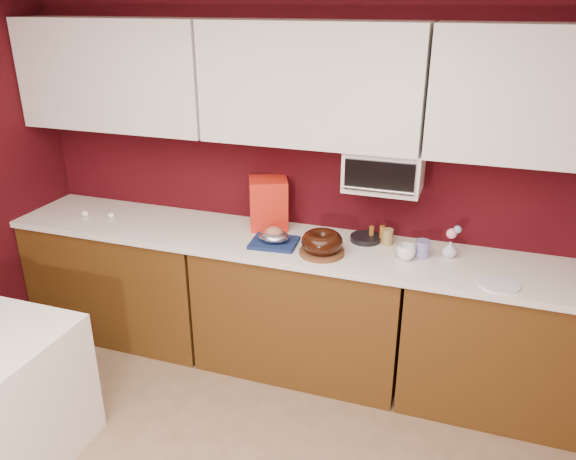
# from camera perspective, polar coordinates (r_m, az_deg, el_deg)

# --- Properties ---
(wall_back) EXTENTS (4.00, 0.02, 2.50)m
(wall_back) POSITION_cam_1_polar(r_m,az_deg,el_deg) (3.65, 3.02, 5.56)
(wall_back) COLOR #3D080D
(wall_back) RESTS_ON floor
(base_cabinet_left) EXTENTS (1.31, 0.58, 0.86)m
(base_cabinet_left) POSITION_cam_1_polar(r_m,az_deg,el_deg) (4.25, -16.03, -4.71)
(base_cabinet_left) COLOR #523210
(base_cabinet_left) RESTS_ON floor
(base_cabinet_center) EXTENTS (1.31, 0.58, 0.86)m
(base_cabinet_center) POSITION_cam_1_polar(r_m,az_deg,el_deg) (3.71, 1.41, -7.99)
(base_cabinet_center) COLOR #523210
(base_cabinet_center) RESTS_ON floor
(base_cabinet_right) EXTENTS (1.31, 0.58, 0.86)m
(base_cabinet_right) POSITION_cam_1_polar(r_m,az_deg,el_deg) (3.61, 22.43, -10.90)
(base_cabinet_right) COLOR #523210
(base_cabinet_right) RESTS_ON floor
(countertop) EXTENTS (4.00, 0.62, 0.04)m
(countertop) POSITION_cam_1_polar(r_m,az_deg,el_deg) (3.50, 1.48, -1.64)
(countertop) COLOR white
(countertop) RESTS_ON base_cabinet_center
(upper_cabinet_left) EXTENTS (1.31, 0.33, 0.70)m
(upper_cabinet_left) POSITION_cam_1_polar(r_m,az_deg,el_deg) (3.96, -17.09, 14.85)
(upper_cabinet_left) COLOR white
(upper_cabinet_left) RESTS_ON wall_back
(upper_cabinet_center) EXTENTS (1.31, 0.33, 0.70)m
(upper_cabinet_center) POSITION_cam_1_polar(r_m,az_deg,el_deg) (3.37, 2.42, 14.58)
(upper_cabinet_center) COLOR white
(upper_cabinet_center) RESTS_ON wall_back
(upper_cabinet_right) EXTENTS (1.31, 0.33, 0.70)m
(upper_cabinet_right) POSITION_cam_1_polar(r_m,az_deg,el_deg) (3.25, 26.10, 12.09)
(upper_cabinet_right) COLOR white
(upper_cabinet_right) RESTS_ON wall_back
(toaster_oven) EXTENTS (0.45, 0.30, 0.25)m
(toaster_oven) POSITION_cam_1_polar(r_m,az_deg,el_deg) (3.39, 9.74, 6.10)
(toaster_oven) COLOR white
(toaster_oven) RESTS_ON upper_cabinet_center
(toaster_oven_door) EXTENTS (0.40, 0.02, 0.18)m
(toaster_oven_door) POSITION_cam_1_polar(r_m,az_deg,el_deg) (3.24, 9.25, 5.35)
(toaster_oven_door) COLOR black
(toaster_oven_door) RESTS_ON toaster_oven
(toaster_oven_handle) EXTENTS (0.42, 0.02, 0.02)m
(toaster_oven_handle) POSITION_cam_1_polar(r_m,az_deg,el_deg) (3.25, 9.12, 4.02)
(toaster_oven_handle) COLOR silver
(toaster_oven_handle) RESTS_ON toaster_oven
(cake_base) EXTENTS (0.34, 0.34, 0.03)m
(cake_base) POSITION_cam_1_polar(r_m,az_deg,el_deg) (3.35, 3.45, -2.24)
(cake_base) COLOR brown
(cake_base) RESTS_ON countertop
(bundt_cake) EXTENTS (0.31, 0.31, 0.10)m
(bundt_cake) POSITION_cam_1_polar(r_m,az_deg,el_deg) (3.32, 3.47, -1.19)
(bundt_cake) COLOR black
(bundt_cake) RESTS_ON cake_base
(navy_towel) EXTENTS (0.30, 0.26, 0.02)m
(navy_towel) POSITION_cam_1_polar(r_m,az_deg,el_deg) (3.48, -1.42, -1.29)
(navy_towel) COLOR #15244F
(navy_towel) RESTS_ON countertop
(foil_ham_nest) EXTENTS (0.21, 0.18, 0.07)m
(foil_ham_nest) POSITION_cam_1_polar(r_m,az_deg,el_deg) (3.46, -1.43, -0.62)
(foil_ham_nest) COLOR silver
(foil_ham_nest) RESTS_ON navy_towel
(roasted_ham) EXTENTS (0.12, 0.11, 0.07)m
(roasted_ham) POSITION_cam_1_polar(r_m,az_deg,el_deg) (3.45, -1.43, -0.24)
(roasted_ham) COLOR #B16B51
(roasted_ham) RESTS_ON foil_ham_nest
(pandoro_box) EXTENTS (0.31, 0.30, 0.33)m
(pandoro_box) POSITION_cam_1_polar(r_m,az_deg,el_deg) (3.69, -2.00, 2.74)
(pandoro_box) COLOR #B50C16
(pandoro_box) RESTS_ON countertop
(dark_pan) EXTENTS (0.25, 0.25, 0.03)m
(dark_pan) POSITION_cam_1_polar(r_m,az_deg,el_deg) (3.56, 7.88, -0.83)
(dark_pan) COLOR black
(dark_pan) RESTS_ON countertop
(coffee_mug) EXTENTS (0.12, 0.12, 0.11)m
(coffee_mug) POSITION_cam_1_polar(r_m,az_deg,el_deg) (3.33, 11.91, -2.10)
(coffee_mug) COLOR white
(coffee_mug) RESTS_ON countertop
(blue_jar) EXTENTS (0.10, 0.10, 0.10)m
(blue_jar) POSITION_cam_1_polar(r_m,az_deg,el_deg) (3.39, 13.50, -1.86)
(blue_jar) COLOR navy
(blue_jar) RESTS_ON countertop
(flower_vase) EXTENTS (0.09, 0.09, 0.11)m
(flower_vase) POSITION_cam_1_polar(r_m,az_deg,el_deg) (3.43, 16.11, -1.80)
(flower_vase) COLOR silver
(flower_vase) RESTS_ON countertop
(flower_pink) EXTENTS (0.06, 0.06, 0.06)m
(flower_pink) POSITION_cam_1_polar(r_m,az_deg,el_deg) (3.39, 16.28, -0.35)
(flower_pink) COLOR pink
(flower_pink) RESTS_ON flower_vase
(flower_blue) EXTENTS (0.05, 0.05, 0.05)m
(flower_blue) POSITION_cam_1_polar(r_m,az_deg,el_deg) (3.40, 16.84, 0.05)
(flower_blue) COLOR #7DA8C8
(flower_blue) RESTS_ON flower_vase
(china_plate) EXTENTS (0.23, 0.23, 0.01)m
(china_plate) POSITION_cam_1_polar(r_m,az_deg,el_deg) (3.20, 20.66, -5.19)
(china_plate) COLOR white
(china_plate) RESTS_ON countertop
(amber_bottle) EXTENTS (0.04, 0.04, 0.09)m
(amber_bottle) POSITION_cam_1_polar(r_m,az_deg,el_deg) (3.56, 8.48, -0.31)
(amber_bottle) COLOR brown
(amber_bottle) RESTS_ON countertop
(paper_cup) EXTENTS (0.08, 0.08, 0.10)m
(paper_cup) POSITION_cam_1_polar(r_m,az_deg,el_deg) (3.51, 10.08, -0.69)
(paper_cup) COLOR olive
(paper_cup) RESTS_ON countertop
(egg_left) EXTENTS (0.06, 0.05, 0.04)m
(egg_left) POSITION_cam_1_polar(r_m,az_deg,el_deg) (4.16, -19.91, 1.58)
(egg_left) COLOR white
(egg_left) RESTS_ON countertop
(egg_right) EXTENTS (0.05, 0.04, 0.04)m
(egg_right) POSITION_cam_1_polar(r_m,az_deg,el_deg) (4.08, -17.54, 1.43)
(egg_right) COLOR white
(egg_right) RESTS_ON countertop
(amber_bottle_tall) EXTENTS (0.04, 0.04, 0.11)m
(amber_bottle_tall) POSITION_cam_1_polar(r_m,az_deg,el_deg) (3.54, 9.53, -0.42)
(amber_bottle_tall) COLOR brown
(amber_bottle_tall) RESTS_ON countertop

